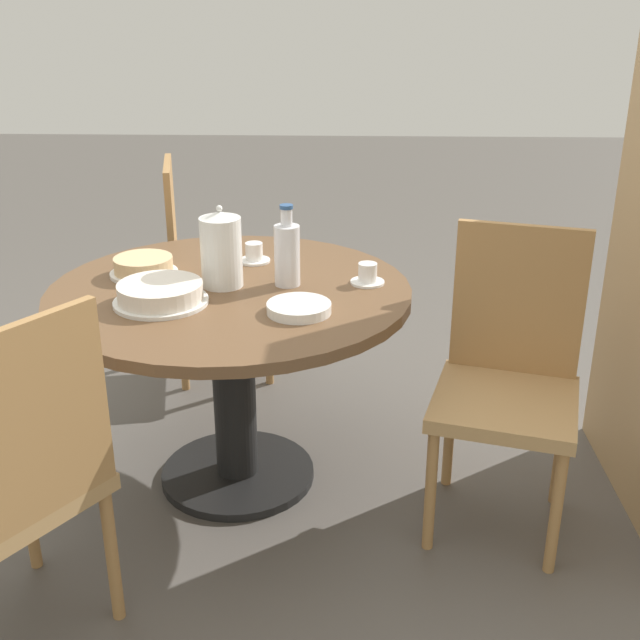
{
  "coord_description": "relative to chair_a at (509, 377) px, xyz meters",
  "views": [
    {
      "loc": [
        2.37,
        0.37,
        1.59
      ],
      "look_at": [
        0.0,
        0.29,
        0.6
      ],
      "focal_mm": 45.0,
      "sensor_mm": 36.0,
      "label": 1
    }
  ],
  "objects": [
    {
      "name": "cake_main",
      "position": [
        -0.03,
        -1.05,
        0.25
      ],
      "size": [
        0.29,
        0.29,
        0.06
      ],
      "color": "white",
      "rests_on": "dining_table"
    },
    {
      "name": "cake_second",
      "position": [
        -0.28,
        -1.17,
        0.24
      ],
      "size": [
        0.22,
        0.22,
        0.06
      ],
      "color": "white",
      "rests_on": "dining_table"
    },
    {
      "name": "chair_c",
      "position": [
        0.6,
        -1.3,
        0.0
      ],
      "size": [
        0.58,
        0.58,
        0.93
      ],
      "rotation": [
        0.0,
        0.0,
        5.7
      ],
      "color": "#A87A47",
      "rests_on": "ground_plane"
    },
    {
      "name": "cup_a",
      "position": [
        -0.23,
        -0.43,
        0.24
      ],
      "size": [
        0.11,
        0.11,
        0.07
      ],
      "color": "white",
      "rests_on": "dining_table"
    },
    {
      "name": "plate_stack",
      "position": [
        0.03,
        -0.64,
        0.23
      ],
      "size": [
        0.19,
        0.19,
        0.03
      ],
      "color": "white",
      "rests_on": "dining_table"
    },
    {
      "name": "cup_b",
      "position": [
        -0.43,
        -0.82,
        0.24
      ],
      "size": [
        0.11,
        0.11,
        0.07
      ],
      "color": "white",
      "rests_on": "dining_table"
    },
    {
      "name": "ground_plane",
      "position": [
        -0.17,
        -0.87,
        -0.49
      ],
      "size": [
        14.0,
        14.0,
        0.0
      ],
      "primitive_type": "plane",
      "color": "#56514C"
    },
    {
      "name": "chair_a",
      "position": [
        0.0,
        0.0,
        0.0
      ],
      "size": [
        0.52,
        0.52,
        0.93
      ],
      "rotation": [
        0.0,
        0.0,
        1.3
      ],
      "color": "#A87A47",
      "rests_on": "ground_plane"
    },
    {
      "name": "dining_table",
      "position": [
        -0.17,
        -0.87,
        0.05
      ],
      "size": [
        1.15,
        1.15,
        0.71
      ],
      "color": "black",
      "rests_on": "ground_plane"
    },
    {
      "name": "chair_b",
      "position": [
        -1.02,
        -1.1,
        0.0
      ],
      "size": [
        0.49,
        0.49,
        0.93
      ],
      "rotation": [
        0.0,
        0.0,
        3.33
      ],
      "color": "#A87A47",
      "rests_on": "ground_plane"
    },
    {
      "name": "coffee_pot",
      "position": [
        -0.19,
        -0.89,
        0.33
      ],
      "size": [
        0.13,
        0.13,
        0.26
      ],
      "color": "white",
      "rests_on": "dining_table"
    },
    {
      "name": "water_bottle",
      "position": [
        -0.21,
        -0.69,
        0.32
      ],
      "size": [
        0.08,
        0.08,
        0.26
      ],
      "color": "silver",
      "rests_on": "dining_table"
    }
  ]
}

